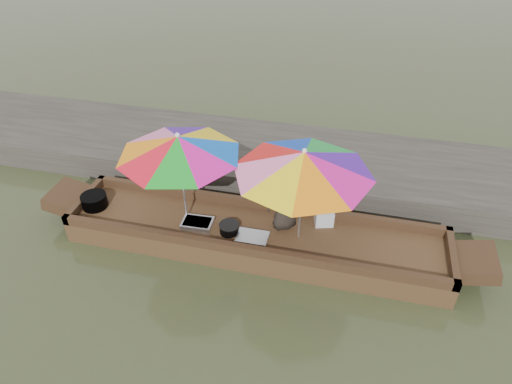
% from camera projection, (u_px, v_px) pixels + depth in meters
% --- Properties ---
extents(water, '(80.00, 80.00, 0.00)m').
position_uv_depth(water, '(255.00, 246.00, 7.28)').
color(water, '#3A4326').
rests_on(water, ground).
extents(dock, '(22.00, 2.20, 0.50)m').
position_uv_depth(dock, '(281.00, 161.00, 8.85)').
color(dock, '#2D2B26').
rests_on(dock, ground).
extents(boat_hull, '(5.90, 1.20, 0.35)m').
position_uv_depth(boat_hull, '(255.00, 238.00, 7.17)').
color(boat_hull, '#382617').
rests_on(boat_hull, water).
extents(cooking_pot, '(0.42, 0.42, 0.22)m').
position_uv_depth(cooking_pot, '(94.00, 201.00, 7.48)').
color(cooking_pot, black).
rests_on(cooking_pot, boat_hull).
extents(tray_crayfish, '(0.49, 0.35, 0.09)m').
position_uv_depth(tray_crayfish, '(197.00, 224.00, 7.12)').
color(tray_crayfish, silver).
rests_on(tray_crayfish, boat_hull).
extents(tray_scallop, '(0.48, 0.33, 0.06)m').
position_uv_depth(tray_scallop, '(252.00, 238.00, 6.88)').
color(tray_scallop, silver).
rests_on(tray_scallop, boat_hull).
extents(charcoal_grill, '(0.29, 0.29, 0.14)m').
position_uv_depth(charcoal_grill, '(229.00, 229.00, 6.98)').
color(charcoal_grill, black).
rests_on(charcoal_grill, boat_hull).
extents(supply_bag, '(0.33, 0.29, 0.26)m').
position_uv_depth(supply_bag, '(324.00, 217.00, 7.11)').
color(supply_bag, silver).
rests_on(supply_bag, boat_hull).
extents(vendor, '(0.61, 0.58, 1.04)m').
position_uv_depth(vendor, '(285.00, 200.00, 6.83)').
color(vendor, black).
rests_on(vendor, boat_hull).
extents(umbrella_bow, '(2.08, 2.08, 1.55)m').
position_uv_depth(umbrella_bow, '(182.00, 179.00, 6.82)').
color(umbrella_bow, blue).
rests_on(umbrella_bow, boat_hull).
extents(umbrella_stern, '(2.01, 2.01, 1.55)m').
position_uv_depth(umbrella_stern, '(301.00, 196.00, 6.48)').
color(umbrella_stern, '#4D14A5').
rests_on(umbrella_stern, boat_hull).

